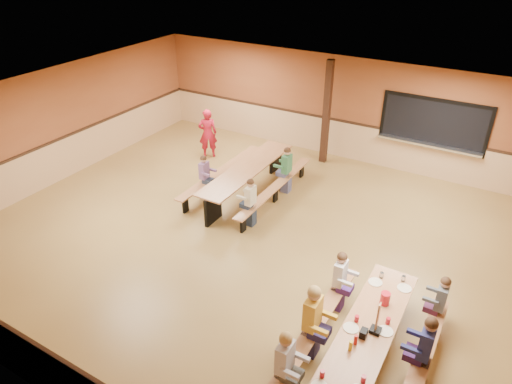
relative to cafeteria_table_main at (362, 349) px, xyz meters
The scene contains 21 objects.
ground 3.99m from the cafeteria_table_main, 145.06° to the left, with size 12.00×12.00×0.00m, color olive.
room_envelope 3.96m from the cafeteria_table_main, 145.06° to the left, with size 12.04×10.04×3.02m.
kitchen_pass_through 7.32m from the cafeteria_table_main, 95.10° to the left, with size 2.78×0.28×1.38m.
structural_post 7.57m from the cafeteria_table_main, 117.33° to the left, with size 0.18×0.18×3.00m, color black.
cafeteria_table_main is the anchor object (origin of this frame).
cafeteria_table_second 5.88m from the cafeteria_table_main, 138.39° to the left, with size 1.91×3.70×0.74m.
seated_child_white_left 1.26m from the cafeteria_table_main, 130.94° to the right, with size 0.40×0.32×1.26m, color silver, non-canonical shape.
seated_adult_yellow 0.84m from the cafeteria_table_main, behind, with size 0.44×0.36×1.36m, color gold, non-canonical shape.
seated_child_grey_left 1.43m from the cafeteria_table_main, 125.35° to the left, with size 0.37×0.31×1.22m, color silver, non-canonical shape.
seated_child_navy_right 0.89m from the cafeteria_table_main, 20.13° to the left, with size 0.41×0.33×1.29m, color navy, non-canonical shape.
seated_child_char_right 1.67m from the cafeteria_table_main, 60.38° to the left, with size 0.35×0.29×1.17m, color #50575C, non-canonical shape.
seated_child_purple_sec 6.11m from the cafeteria_table_main, 148.65° to the left, with size 0.34×0.28×1.16m, color slate, non-canonical shape.
seated_child_green_sec 5.74m from the cafeteria_table_main, 128.48° to the left, with size 0.38×0.31×1.24m, color #337045, non-canonical shape.
seated_child_tan_sec 4.47m from the cafeteria_table_main, 143.04° to the left, with size 0.36×0.29×1.18m, color beige, non-canonical shape.
standing_woman 8.40m from the cafeteria_table_main, 141.53° to the left, with size 0.55×0.36×1.50m, color #A91327.
punch_pitcher 0.94m from the cafeteria_table_main, 87.01° to the left, with size 0.16×0.16×0.22m, color red.
napkin_dispenser 0.28m from the cafeteria_table_main, 120.13° to the left, with size 0.10×0.14×0.13m, color black.
condiment_mustard 0.43m from the cafeteria_table_main, 109.36° to the right, with size 0.06×0.06×0.17m, color yellow.
condiment_ketchup 0.35m from the cafeteria_table_main, 116.35° to the right, with size 0.06×0.06×0.17m, color #B2140F.
table_paddle 0.43m from the cafeteria_table_main, 64.81° to the left, with size 0.16×0.16×0.56m.
place_settings 0.27m from the cafeteria_table_main, 90.00° to the left, with size 0.65×3.30×0.11m, color beige, non-canonical shape.
Camera 1 is at (4.27, -7.18, 6.00)m, focal length 32.00 mm.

